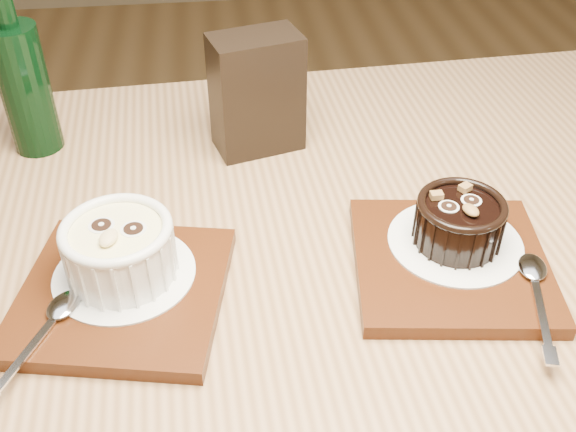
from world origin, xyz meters
name	(u,v)px	position (x,y,z in m)	size (l,w,h in m)	color
table	(286,328)	(-0.10, -0.20, 0.66)	(1.24, 0.86, 0.75)	brown
tray_left	(123,293)	(-0.25, -0.23, 0.76)	(0.18, 0.18, 0.01)	#4C220C
doily_left	(125,274)	(-0.25, -0.21, 0.77)	(0.13, 0.13, 0.00)	white
ramekin_white	(119,248)	(-0.25, -0.21, 0.80)	(0.10, 0.10, 0.06)	white
spoon_left	(40,334)	(-0.31, -0.28, 0.77)	(0.03, 0.13, 0.01)	silver
tray_right	(450,263)	(0.06, -0.23, 0.76)	(0.18, 0.18, 0.01)	#4C220C
doily_right	(455,242)	(0.07, -0.21, 0.77)	(0.13, 0.13, 0.00)	white
ramekin_dark	(459,220)	(0.07, -0.21, 0.79)	(0.08, 0.08, 0.05)	black
spoon_right	(538,294)	(0.12, -0.29, 0.77)	(0.03, 0.13, 0.01)	silver
condiment_stand	(257,93)	(-0.11, 0.02, 0.82)	(0.10, 0.06, 0.14)	black
green_bottle	(24,84)	(-0.37, 0.05, 0.83)	(0.06, 0.06, 0.21)	black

